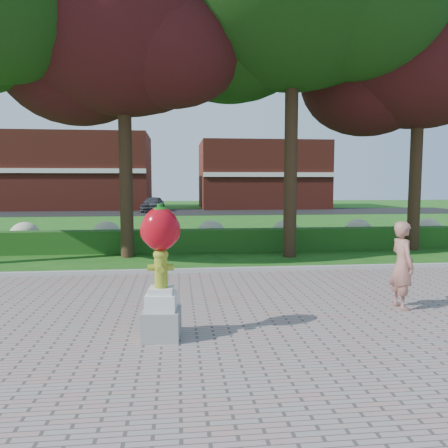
% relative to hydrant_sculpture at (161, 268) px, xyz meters
% --- Properties ---
extents(ground, '(100.00, 100.00, 0.00)m').
position_rel_hydrant_sculpture_xyz_m(ground, '(0.56, 2.07, -1.18)').
color(ground, '#1D5615').
rests_on(ground, ground).
extents(walkway, '(40.00, 14.00, 0.04)m').
position_rel_hydrant_sculpture_xyz_m(walkway, '(0.56, -1.93, -1.16)').
color(walkway, gray).
rests_on(walkway, ground).
extents(curb, '(40.00, 0.18, 0.15)m').
position_rel_hydrant_sculpture_xyz_m(curb, '(0.56, 5.07, -1.11)').
color(curb, '#ADADA5').
rests_on(curb, ground).
extents(lawn_hedge, '(24.00, 0.70, 0.80)m').
position_rel_hydrant_sculpture_xyz_m(lawn_hedge, '(0.56, 9.07, -0.78)').
color(lawn_hedge, '#194A15').
rests_on(lawn_hedge, ground).
extents(hydrangea_row, '(20.10, 1.10, 0.99)m').
position_rel_hydrant_sculpture_xyz_m(hydrangea_row, '(1.13, 10.07, -0.63)').
color(hydrangea_row, '#BFBD92').
rests_on(hydrangea_row, ground).
extents(street, '(50.00, 8.00, 0.02)m').
position_rel_hydrant_sculpture_xyz_m(street, '(0.56, 30.07, -1.17)').
color(street, black).
rests_on(street, ground).
extents(building_left, '(14.00, 8.00, 7.00)m').
position_rel_hydrant_sculpture_xyz_m(building_left, '(-9.44, 36.07, 2.32)').
color(building_left, maroon).
rests_on(building_left, ground).
extents(building_right, '(12.00, 8.00, 6.40)m').
position_rel_hydrant_sculpture_xyz_m(building_right, '(8.56, 36.07, 2.02)').
color(building_right, maroon).
rests_on(building_right, ground).
extents(tree_mid_left, '(8.25, 7.04, 10.69)m').
position_rel_hydrant_sculpture_xyz_m(tree_mid_left, '(-1.54, 8.15, 6.11)').
color(tree_mid_left, black).
rests_on(tree_mid_left, ground).
extents(tree_far_right, '(7.88, 6.72, 10.21)m').
position_rel_hydrant_sculpture_xyz_m(tree_far_right, '(8.97, 8.64, 5.78)').
color(tree_far_right, black).
rests_on(tree_far_right, ground).
extents(hydrant_sculpture, '(0.64, 0.64, 2.16)m').
position_rel_hydrant_sculpture_xyz_m(hydrant_sculpture, '(0.00, 0.00, 0.00)').
color(hydrant_sculpture, gray).
rests_on(hydrant_sculpture, walkway).
extents(woman, '(0.42, 0.64, 1.74)m').
position_rel_hydrant_sculpture_xyz_m(woman, '(4.66, 1.18, -0.28)').
color(woman, '#A46A5E').
rests_on(woman, walkway).
extents(parked_car, '(2.10, 4.03, 1.31)m').
position_rel_hydrant_sculpture_xyz_m(parked_car, '(-1.84, 30.79, -0.51)').
color(parked_car, '#3F4147').
rests_on(parked_car, street).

